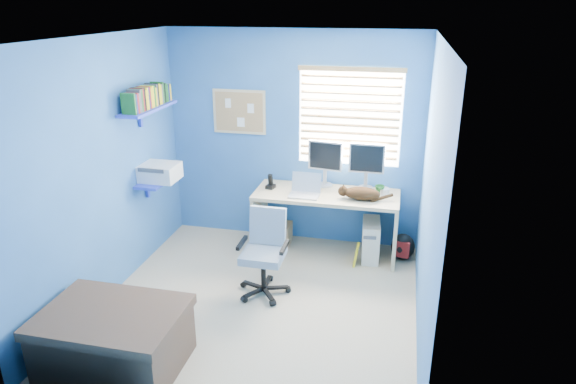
% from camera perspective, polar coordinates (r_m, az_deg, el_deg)
% --- Properties ---
extents(floor, '(3.00, 3.20, 0.00)m').
position_cam_1_polar(floor, '(5.12, -3.33, -12.41)').
color(floor, '#C2B29E').
rests_on(floor, ground).
extents(ceiling, '(3.00, 3.20, 0.00)m').
position_cam_1_polar(ceiling, '(4.31, -4.04, 16.73)').
color(ceiling, white).
rests_on(ceiling, wall_back).
extents(wall_back, '(3.00, 0.01, 2.50)m').
position_cam_1_polar(wall_back, '(6.05, 0.61, 5.87)').
color(wall_back, '#2D609F').
rests_on(wall_back, ground).
extents(wall_front, '(3.00, 0.01, 2.50)m').
position_cam_1_polar(wall_front, '(3.20, -11.78, -8.62)').
color(wall_front, '#2D609F').
rests_on(wall_front, ground).
extents(wall_left, '(0.01, 3.20, 2.50)m').
position_cam_1_polar(wall_left, '(5.17, -19.82, 2.07)').
color(wall_left, '#2D609F').
rests_on(wall_left, ground).
extents(wall_right, '(0.01, 3.20, 2.50)m').
position_cam_1_polar(wall_right, '(4.40, 15.45, -0.61)').
color(wall_right, '#2D609F').
rests_on(wall_right, ground).
extents(desk, '(1.62, 0.65, 0.74)m').
position_cam_1_polar(desk, '(5.94, 4.22, -3.47)').
color(desk, '#C1AE87').
rests_on(desk, floor).
extents(laptop, '(0.33, 0.26, 0.22)m').
position_cam_1_polar(laptop, '(5.67, 1.84, 0.60)').
color(laptop, silver).
rests_on(laptop, desk).
extents(monitor_left, '(0.41, 0.18, 0.54)m').
position_cam_1_polar(monitor_left, '(5.95, 4.16, 3.16)').
color(monitor_left, silver).
rests_on(monitor_left, desk).
extents(monitor_right, '(0.40, 0.13, 0.54)m').
position_cam_1_polar(monitor_right, '(5.90, 8.71, 2.83)').
color(monitor_right, silver).
rests_on(monitor_right, desk).
extents(phone, '(0.11, 0.12, 0.17)m').
position_cam_1_polar(phone, '(5.91, -1.95, 1.20)').
color(phone, black).
rests_on(phone, desk).
extents(mug, '(0.10, 0.09, 0.10)m').
position_cam_1_polar(mug, '(5.83, 10.14, 0.24)').
color(mug, '#18591E').
rests_on(mug, desk).
extents(cd_spindle, '(0.13, 0.13, 0.07)m').
position_cam_1_polar(cd_spindle, '(5.85, 10.57, 0.11)').
color(cd_spindle, silver).
rests_on(cd_spindle, desk).
extents(cat, '(0.39, 0.21, 0.14)m').
position_cam_1_polar(cat, '(5.64, 8.21, -0.16)').
color(cat, black).
rests_on(cat, desk).
extents(tower_pc, '(0.23, 0.45, 0.45)m').
position_cam_1_polar(tower_pc, '(5.93, 9.17, -5.27)').
color(tower_pc, beige).
rests_on(tower_pc, floor).
extents(drawer_boxes, '(0.35, 0.28, 0.27)m').
position_cam_1_polar(drawer_boxes, '(6.22, -1.32, -4.64)').
color(drawer_boxes, tan).
rests_on(drawer_boxes, floor).
extents(yellow_book, '(0.03, 0.17, 0.24)m').
position_cam_1_polar(yellow_book, '(5.81, 7.58, -6.93)').
color(yellow_book, yellow).
rests_on(yellow_book, floor).
extents(backpack, '(0.30, 0.25, 0.31)m').
position_cam_1_polar(backpack, '(6.00, 12.64, -5.94)').
color(backpack, black).
rests_on(backpack, floor).
extents(bed_corner, '(1.06, 0.75, 0.51)m').
position_cam_1_polar(bed_corner, '(4.46, -18.74, -15.23)').
color(bed_corner, brown).
rests_on(bed_corner, floor).
extents(office_chair, '(0.50, 0.50, 0.86)m').
position_cam_1_polar(office_chair, '(5.18, -2.63, -7.88)').
color(office_chair, black).
rests_on(office_chair, floor).
extents(window_blinds, '(1.15, 0.05, 1.10)m').
position_cam_1_polar(window_blinds, '(5.85, 6.86, 8.24)').
color(window_blinds, white).
rests_on(window_blinds, ground).
extents(corkboard, '(0.64, 0.02, 0.52)m').
position_cam_1_polar(corkboard, '(6.13, -5.44, 8.86)').
color(corkboard, '#C1AE87').
rests_on(corkboard, ground).
extents(wall_shelves, '(0.42, 0.90, 1.05)m').
position_cam_1_polar(wall_shelves, '(5.67, -14.82, 6.11)').
color(wall_shelves, blue).
rests_on(wall_shelves, ground).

